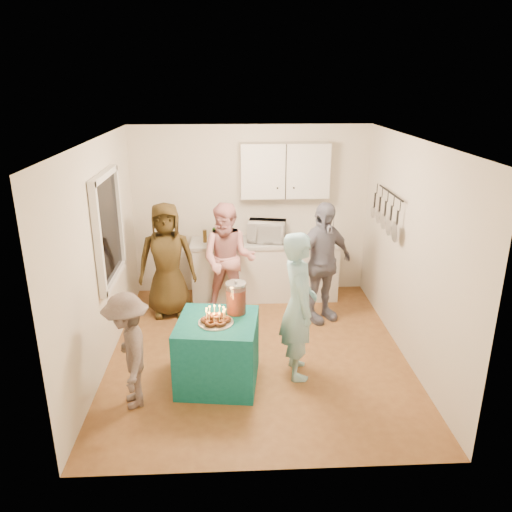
{
  "coord_description": "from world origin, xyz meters",
  "views": [
    {
      "loc": [
        -0.29,
        -5.46,
        3.22
      ],
      "look_at": [
        0.0,
        0.35,
        1.15
      ],
      "focal_mm": 35.0,
      "sensor_mm": 36.0,
      "label": 1
    }
  ],
  "objects_px": {
    "party_table": "(218,352)",
    "punch_jar": "(236,299)",
    "man_birthday": "(299,306)",
    "woman_back_right": "(322,263)",
    "counter": "(265,270)",
    "microwave": "(267,231)",
    "woman_back_left": "(167,260)",
    "child_near_left": "(129,351)",
    "woman_back_center": "(228,260)"
  },
  "relations": [
    {
      "from": "counter",
      "to": "child_near_left",
      "type": "bearing_deg",
      "value": -120.21
    },
    {
      "from": "woman_back_right",
      "to": "child_near_left",
      "type": "height_order",
      "value": "woman_back_right"
    },
    {
      "from": "microwave",
      "to": "party_table",
      "type": "height_order",
      "value": "microwave"
    },
    {
      "from": "microwave",
      "to": "woman_back_right",
      "type": "distance_m",
      "value": 1.1
    },
    {
      "from": "counter",
      "to": "child_near_left",
      "type": "distance_m",
      "value": 3.1
    },
    {
      "from": "microwave",
      "to": "punch_jar",
      "type": "bearing_deg",
      "value": -92.81
    },
    {
      "from": "microwave",
      "to": "punch_jar",
      "type": "xyz_separation_m",
      "value": [
        -0.49,
        -2.13,
        -0.13
      ]
    },
    {
      "from": "counter",
      "to": "woman_back_center",
      "type": "height_order",
      "value": "woman_back_center"
    },
    {
      "from": "punch_jar",
      "to": "man_birthday",
      "type": "xyz_separation_m",
      "value": [
        0.69,
        -0.04,
        -0.08
      ]
    },
    {
      "from": "microwave",
      "to": "woman_back_left",
      "type": "bearing_deg",
      "value": -149.38
    },
    {
      "from": "man_birthday",
      "to": "woman_back_left",
      "type": "xyz_separation_m",
      "value": [
        -1.64,
        1.64,
        -0.03
      ]
    },
    {
      "from": "punch_jar",
      "to": "man_birthday",
      "type": "height_order",
      "value": "man_birthday"
    },
    {
      "from": "man_birthday",
      "to": "child_near_left",
      "type": "xyz_separation_m",
      "value": [
        -1.79,
        -0.5,
        -0.23
      ]
    },
    {
      "from": "counter",
      "to": "child_near_left",
      "type": "height_order",
      "value": "child_near_left"
    },
    {
      "from": "woman_back_center",
      "to": "woman_back_right",
      "type": "distance_m",
      "value": 1.3
    },
    {
      "from": "microwave",
      "to": "punch_jar",
      "type": "height_order",
      "value": "microwave"
    },
    {
      "from": "man_birthday",
      "to": "woman_back_right",
      "type": "xyz_separation_m",
      "value": [
        0.49,
        1.35,
        -0.0
      ]
    },
    {
      "from": "counter",
      "to": "party_table",
      "type": "height_order",
      "value": "counter"
    },
    {
      "from": "party_table",
      "to": "woman_back_left",
      "type": "height_order",
      "value": "woman_back_left"
    },
    {
      "from": "woman_back_center",
      "to": "woman_back_right",
      "type": "bearing_deg",
      "value": -1.86
    },
    {
      "from": "child_near_left",
      "to": "woman_back_left",
      "type": "bearing_deg",
      "value": 160.09
    },
    {
      "from": "microwave",
      "to": "woman_back_left",
      "type": "xyz_separation_m",
      "value": [
        -1.44,
        -0.54,
        -0.24
      ]
    },
    {
      "from": "woman_back_left",
      "to": "microwave",
      "type": "bearing_deg",
      "value": 15.2
    },
    {
      "from": "man_birthday",
      "to": "child_near_left",
      "type": "height_order",
      "value": "man_birthday"
    },
    {
      "from": "counter",
      "to": "woman_back_right",
      "type": "height_order",
      "value": "woman_back_right"
    },
    {
      "from": "woman_back_left",
      "to": "woman_back_center",
      "type": "distance_m",
      "value": 0.86
    },
    {
      "from": "microwave",
      "to": "man_birthday",
      "type": "xyz_separation_m",
      "value": [
        0.2,
        -2.18,
        -0.21
      ]
    },
    {
      "from": "party_table",
      "to": "man_birthday",
      "type": "relative_size",
      "value": 0.5
    },
    {
      "from": "punch_jar",
      "to": "child_near_left",
      "type": "bearing_deg",
      "value": -153.59
    },
    {
      "from": "microwave",
      "to": "child_near_left",
      "type": "distance_m",
      "value": 3.14
    },
    {
      "from": "party_table",
      "to": "punch_jar",
      "type": "height_order",
      "value": "punch_jar"
    },
    {
      "from": "punch_jar",
      "to": "child_near_left",
      "type": "relative_size",
      "value": 0.27
    },
    {
      "from": "microwave",
      "to": "woman_back_center",
      "type": "xyz_separation_m",
      "value": [
        -0.58,
        -0.56,
        -0.25
      ]
    },
    {
      "from": "microwave",
      "to": "man_birthday",
      "type": "distance_m",
      "value": 2.2
    },
    {
      "from": "microwave",
      "to": "woman_back_right",
      "type": "xyz_separation_m",
      "value": [
        0.7,
        -0.83,
        -0.22
      ]
    },
    {
      "from": "woman_back_center",
      "to": "punch_jar",
      "type": "bearing_deg",
      "value": -76.62
    },
    {
      "from": "woman_back_center",
      "to": "woman_back_right",
      "type": "height_order",
      "value": "woman_back_right"
    },
    {
      "from": "microwave",
      "to": "woman_back_right",
      "type": "height_order",
      "value": "woman_back_right"
    },
    {
      "from": "microwave",
      "to": "punch_jar",
      "type": "relative_size",
      "value": 1.64
    },
    {
      "from": "counter",
      "to": "punch_jar",
      "type": "relative_size",
      "value": 6.47
    },
    {
      "from": "microwave",
      "to": "child_near_left",
      "type": "xyz_separation_m",
      "value": [
        -1.59,
        -2.68,
        -0.44
      ]
    },
    {
      "from": "counter",
      "to": "woman_back_right",
      "type": "xyz_separation_m",
      "value": [
        0.72,
        -0.83,
        0.42
      ]
    },
    {
      "from": "counter",
      "to": "microwave",
      "type": "height_order",
      "value": "microwave"
    },
    {
      "from": "counter",
      "to": "woman_back_left",
      "type": "distance_m",
      "value": 1.56
    },
    {
      "from": "party_table",
      "to": "child_near_left",
      "type": "distance_m",
      "value": 0.99
    },
    {
      "from": "microwave",
      "to": "woman_back_center",
      "type": "height_order",
      "value": "woman_back_center"
    },
    {
      "from": "party_table",
      "to": "man_birthday",
      "type": "height_order",
      "value": "man_birthday"
    },
    {
      "from": "punch_jar",
      "to": "woman_back_center",
      "type": "bearing_deg",
      "value": 93.22
    },
    {
      "from": "man_birthday",
      "to": "punch_jar",
      "type": "bearing_deg",
      "value": 82.79
    },
    {
      "from": "man_birthday",
      "to": "woman_back_right",
      "type": "bearing_deg",
      "value": -23.58
    }
  ]
}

